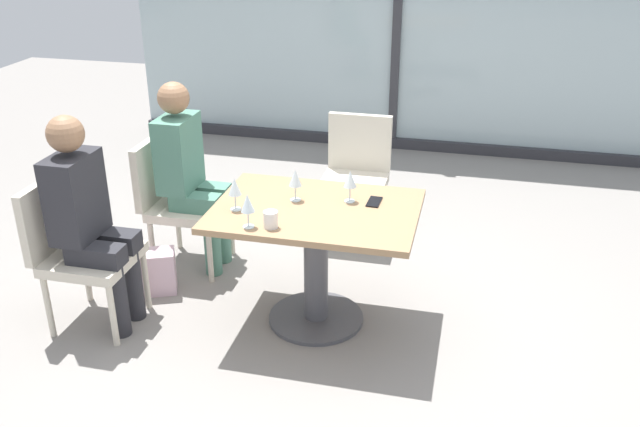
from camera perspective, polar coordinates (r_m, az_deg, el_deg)
The scene contains 15 objects.
ground_plane at distance 4.17m, azimuth -0.32°, elevation -8.70°, with size 12.00×12.00×0.00m, color gray.
window_wall_backdrop at distance 6.71m, azimuth 6.41°, elevation 15.36°, with size 5.22×0.10×2.70m.
dining_table_main at distance 3.90m, azimuth -0.34°, elevation -2.30°, with size 1.13×0.81×0.73m.
chair_far_left at distance 4.65m, azimuth -11.82°, elevation 1.44°, with size 0.50×0.46×0.87m.
chair_side_end at distance 4.16m, azimuth -19.49°, elevation -2.45°, with size 0.50×0.46×0.87m.
chair_near_window at distance 4.98m, azimuth 2.94°, elevation 3.55°, with size 0.46×0.51×0.87m.
person_far_left at distance 4.53m, azimuth -10.79°, elevation 3.68°, with size 0.39×0.34×1.26m.
person_side_end at distance 4.02m, azimuth -18.58°, elevation -0.06°, with size 0.39×0.34×1.26m.
wine_glass_0 at distance 3.86m, azimuth -2.06°, elevation 2.89°, with size 0.07×0.07×0.18m.
wine_glass_1 at distance 3.56m, azimuth -5.99°, elevation 0.79°, with size 0.07×0.07×0.18m.
wine_glass_2 at distance 3.84m, azimuth 2.50°, elevation 2.80°, with size 0.07×0.07×0.18m.
wine_glass_3 at distance 3.77m, azimuth -7.05°, elevation 2.14°, with size 0.07×0.07×0.18m.
coffee_cup at distance 3.58m, azimuth -4.09°, elevation -0.50°, with size 0.08×0.08×0.09m, color white.
cell_phone_on_table at distance 3.89m, azimuth 4.49°, elevation 0.97°, with size 0.07×0.14×0.01m, color black.
handbag_0 at distance 4.49m, azimuth -13.73°, elevation -4.72°, with size 0.30×0.16×0.28m, color beige.
Camera 1 is at (0.83, -3.37, 2.31)m, focal length 38.82 mm.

